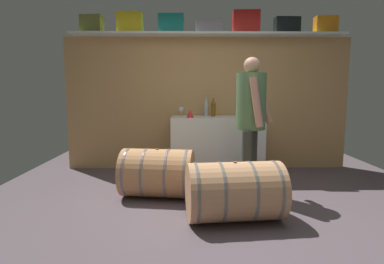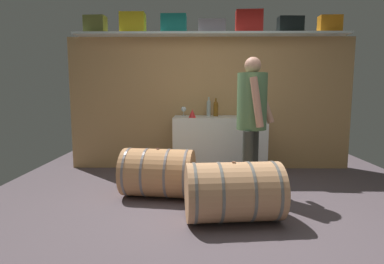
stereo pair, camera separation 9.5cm
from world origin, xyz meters
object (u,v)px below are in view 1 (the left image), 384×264
Objects in this scene: toolcase_red at (246,22)px; wine_bottle_green at (249,108)px; wine_bottle_clear at (206,108)px; wine_glass at (181,109)px; winemaker_pouring at (251,112)px; toolcase_grey at (209,27)px; red_funnel at (190,113)px; toolcase_black at (287,26)px; wine_bottle_amber at (213,108)px; wine_barrel_near at (158,173)px; toolcase_olive at (92,24)px; toolcase_orange at (326,25)px; toolcase_yellow at (130,23)px; work_cabinet at (216,145)px; toolcase_teal at (171,24)px; wine_barrel_far at (235,191)px.

toolcase_red reaches higher than wine_bottle_green.
wine_bottle_clear is 2.02× the size of wine_glass.
wine_bottle_green is 1.20m from winemaker_pouring.
winemaker_pouring is at bearing -70.17° from toolcase_grey.
red_funnel is at bearing -67.78° from wine_glass.
winemaker_pouring is at bearing -124.00° from toolcase_black.
wine_bottle_amber is (-0.51, -0.14, -1.34)m from toolcase_red.
red_funnel reaches higher than wine_barrel_near.
toolcase_olive reaches higher than red_funnel.
red_funnel is 0.07× the size of winemaker_pouring.
winemaker_pouring is at bearing -24.70° from toolcase_olive.
toolcase_black is 1.32× the size of wine_bottle_green.
wine_bottle_clear is (-1.88, -0.08, -1.29)m from toolcase_orange.
wine_glass is (-1.08, 0.04, -0.02)m from wine_bottle_green.
toolcase_olive is 0.59m from toolcase_yellow.
wine_barrel_near is (-0.82, -1.11, -0.15)m from work_cabinet.
toolcase_teal is 2.44m from wine_barrel_near.
work_cabinet is at bearing 61.12° from wine_barrel_near.
toolcase_olive is 1.83m from toolcase_grey.
wine_bottle_clear is at bearing -169.19° from toolcase_red.
toolcase_black is (1.23, 0.00, 0.02)m from toolcase_grey.
work_cabinet is at bearing -16.22° from toolcase_teal.
toolcase_grey is 1.45× the size of wine_bottle_green.
toolcase_red reaches higher than red_funnel.
toolcase_red reaches higher than wine_bottle_clear.
toolcase_orange is 3.52m from wine_barrel_near.
toolcase_teal is (1.24, 0.00, 0.01)m from toolcase_olive.
toolcase_grey is 1.02× the size of toolcase_red.
winemaker_pouring is at bearing 11.18° from wine_barrel_near.
toolcase_teal is 1.16× the size of toolcase_orange.
wine_bottle_green reaches higher than wine_glass.
toolcase_teal reaches higher than toolcase_orange.
toolcase_olive is 0.83× the size of toolcase_teal.
work_cabinet is (1.35, -0.22, -1.90)m from toolcase_yellow.
toolcase_grey reaches higher than winemaker_pouring.
toolcase_red is (1.17, 0.00, 0.03)m from toolcase_teal.
toolcase_olive is 1.11× the size of wine_bottle_green.
wine_bottle_clear is (1.79, -0.08, -1.29)m from toolcase_olive.
work_cabinet is 0.68m from red_funnel.
toolcase_orange reaches higher than wine_barrel_near.
wine_bottle_green is 1.95× the size of wine_glass.
wine_glass is 0.15× the size of wine_barrel_far.
toolcase_yellow is (0.59, 0.00, 0.02)m from toolcase_olive.
toolcase_black is 1.74m from wine_bottle_amber.
toolcase_teal is 0.28× the size of work_cabinet.
wine_bottle_green is (1.87, -0.08, -1.32)m from toolcase_yellow.
toolcase_yellow is at bearing -178.74° from toolcase_teal.
winemaker_pouring is (0.33, -1.04, 0.59)m from work_cabinet.
toolcase_olive is 3.49m from wine_barrel_far.
wine_barrel_far is at bearing -89.52° from work_cabinet.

